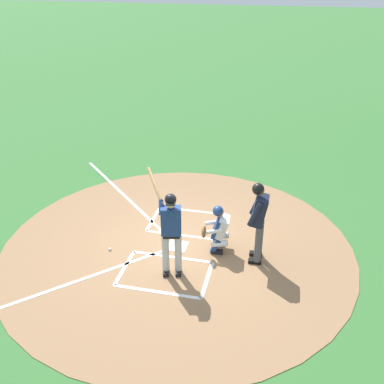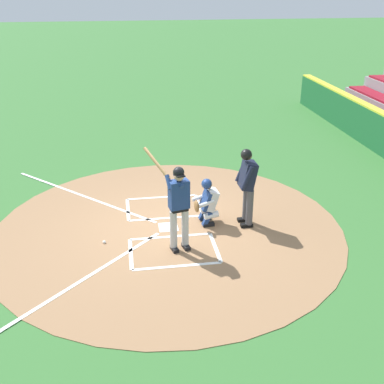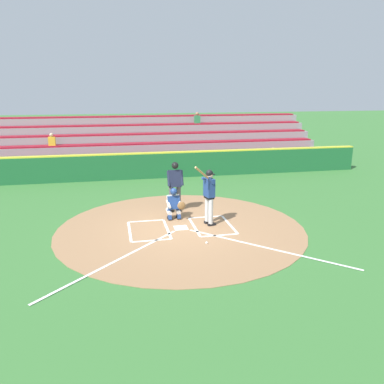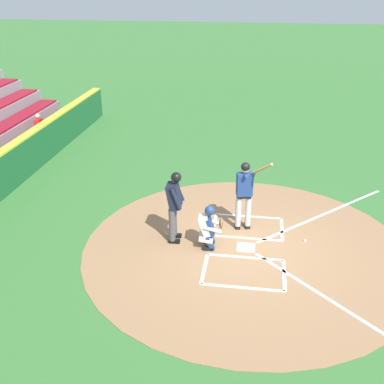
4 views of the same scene
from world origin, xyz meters
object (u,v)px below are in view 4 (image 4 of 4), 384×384
object	(u,v)px
plate_umpire	(174,202)
baseball	(305,241)
catcher	(209,226)
batter	(245,191)

from	to	relation	value
plate_umpire	baseball	world-z (taller)	plate_umpire
catcher	plate_umpire	bearing A→B (deg)	-101.62
batter	plate_umpire	xyz separation A→B (m)	(0.85, -1.68, -0.02)
catcher	plate_umpire	size ratio (longest dim) A/B	0.61
catcher	baseball	world-z (taller)	catcher
catcher	baseball	xyz separation A→B (m)	(-0.58, 2.38, -0.55)
batter	baseball	world-z (taller)	batter
batter	catcher	bearing A→B (deg)	-37.57
plate_umpire	batter	bearing A→B (deg)	117.03
batter	plate_umpire	world-z (taller)	batter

